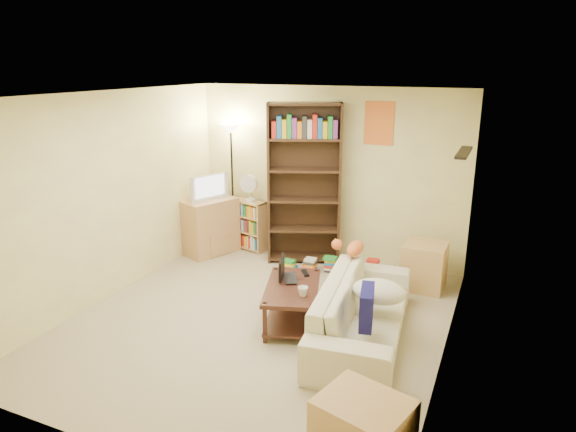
{
  "coord_description": "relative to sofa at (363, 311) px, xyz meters",
  "views": [
    {
      "loc": [
        2.39,
        -4.66,
        2.81
      ],
      "look_at": [
        0.05,
        0.71,
        1.05
      ],
      "focal_mm": 32.0,
      "sensor_mm": 36.0,
      "label": 1
    }
  ],
  "objects": [
    {
      "name": "room",
      "position": [
        -1.16,
        -0.11,
        1.31
      ],
      "size": [
        4.5,
        4.54,
        2.52
      ],
      "color": "tan",
      "rests_on": "ground"
    },
    {
      "name": "sofa",
      "position": [
        0.0,
        0.0,
        0.0
      ],
      "size": [
        2.3,
        1.3,
        0.62
      ],
      "primitive_type": "imported",
      "rotation": [
        0.0,
        0.0,
        1.68
      ],
      "color": "beige",
      "rests_on": "ground"
    },
    {
      "name": "navy_pillow",
      "position": [
        0.15,
        -0.44,
        0.28
      ],
      "size": [
        0.2,
        0.42,
        0.37
      ],
      "primitive_type": "cube",
      "rotation": [
        0.0,
        0.0,
        1.78
      ],
      "color": "#141252",
      "rests_on": "sofa"
    },
    {
      "name": "cream_blanket",
      "position": [
        0.15,
        0.07,
        0.22
      ],
      "size": [
        0.57,
        0.41,
        0.24
      ],
      "primitive_type": "ellipsoid",
      "color": "beige",
      "rests_on": "sofa"
    },
    {
      "name": "tabby_cat",
      "position": [
        -0.36,
        0.78,
        0.39
      ],
      "size": [
        0.49,
        0.21,
        0.17
      ],
      "color": "orange",
      "rests_on": "sofa"
    },
    {
      "name": "coffee_table",
      "position": [
        -0.8,
        -0.01,
        -0.01
      ],
      "size": [
        0.85,
        1.15,
        0.46
      ],
      "rotation": [
        0.0,
        0.0,
        0.31
      ],
      "color": "#3D1F17",
      "rests_on": "ground"
    },
    {
      "name": "laptop",
      "position": [
        -0.84,
        0.16,
        0.16
      ],
      "size": [
        0.5,
        0.48,
        0.03
      ],
      "primitive_type": "imported",
      "rotation": [
        0.0,
        0.0,
        2.04
      ],
      "color": "black",
      "rests_on": "coffee_table"
    },
    {
      "name": "laptop_screen",
      "position": [
        -0.98,
        0.11,
        0.28
      ],
      "size": [
        0.12,
        0.33,
        0.23
      ],
      "primitive_type": "cube",
      "rotation": [
        0.0,
        0.0,
        0.31
      ],
      "color": "white",
      "rests_on": "laptop"
    },
    {
      "name": "mug",
      "position": [
        -0.6,
        -0.2,
        0.2
      ],
      "size": [
        0.21,
        0.21,
        0.1
      ],
      "primitive_type": "imported",
      "rotation": [
        0.0,
        0.0,
        0.6
      ],
      "color": "white",
      "rests_on": "coffee_table"
    },
    {
      "name": "tv_remote",
      "position": [
        -0.79,
        0.35,
        0.16
      ],
      "size": [
        0.15,
        0.18,
        0.02
      ],
      "primitive_type": "cube",
      "rotation": [
        0.0,
        0.0,
        0.61
      ],
      "color": "black",
      "rests_on": "coffee_table"
    },
    {
      "name": "tv_stand",
      "position": [
        -2.86,
        1.57,
        0.11
      ],
      "size": [
        0.82,
        0.94,
        0.84
      ],
      "primitive_type": "cube",
      "rotation": [
        0.0,
        0.0,
        -0.4
      ],
      "color": "tan",
      "rests_on": "ground"
    },
    {
      "name": "television",
      "position": [
        -2.86,
        1.57,
        0.72
      ],
      "size": [
        0.72,
        0.56,
        0.38
      ],
      "primitive_type": "imported",
      "rotation": [
        0.0,
        0.0,
        1.17
      ],
      "color": "black",
      "rests_on": "tv_stand"
    },
    {
      "name": "tall_bookshelf",
      "position": [
        -1.4,
        1.82,
        0.9
      ],
      "size": [
        1.08,
        0.69,
        2.29
      ],
      "rotation": [
        0.0,
        0.0,
        0.37
      ],
      "color": "#3B2916",
      "rests_on": "ground"
    },
    {
      "name": "short_bookshelf",
      "position": [
        -2.37,
        1.94,
        0.08
      ],
      "size": [
        0.65,
        0.39,
        0.78
      ],
      "rotation": [
        0.0,
        0.0,
        -0.26
      ],
      "color": "tan",
      "rests_on": "ground"
    },
    {
      "name": "desk_fan",
      "position": [
        -2.33,
        1.9,
        0.7
      ],
      "size": [
        0.28,
        0.16,
        0.42
      ],
      "color": "silver",
      "rests_on": "short_bookshelf"
    },
    {
      "name": "floor_lamp",
      "position": [
        -2.64,
        1.94,
        1.23
      ],
      "size": [
        0.33,
        0.33,
        1.93
      ],
      "color": "black",
      "rests_on": "ground"
    },
    {
      "name": "side_table",
      "position": [
        0.38,
        1.55,
        -0.01
      ],
      "size": [
        0.54,
        0.54,
        0.6
      ],
      "primitive_type": "cube",
      "rotation": [
        0.0,
        0.0,
        -0.03
      ],
      "color": "tan",
      "rests_on": "ground"
    },
    {
      "name": "end_cabinet",
      "position": [
        0.49,
        -1.73,
        -0.05
      ],
      "size": [
        0.74,
        0.67,
        0.52
      ],
      "primitive_type": "cube",
      "rotation": [
        0.0,
        0.0,
        -0.28
      ],
      "color": "tan",
      "rests_on": "ground"
    },
    {
      "name": "book_stacks",
      "position": [
        -0.86,
        1.56,
        -0.21
      ],
      "size": [
        1.28,
        0.51,
        0.23
      ],
      "color": "red",
      "rests_on": "ground"
    }
  ]
}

